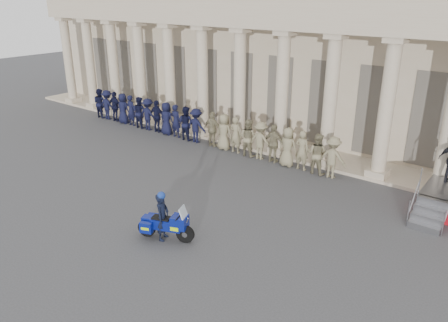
% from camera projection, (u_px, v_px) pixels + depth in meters
% --- Properties ---
extents(ground, '(90.00, 90.00, 0.00)m').
position_uv_depth(ground, '(150.00, 202.00, 17.81)').
color(ground, '#3B3B3D').
rests_on(ground, ground).
extents(building, '(40.00, 12.50, 9.00)m').
position_uv_depth(building, '(321.00, 52.00, 27.02)').
color(building, tan).
rests_on(building, ground).
extents(officer_rank, '(17.92, 0.74, 1.96)m').
position_uv_depth(officer_rank, '(193.00, 125.00, 24.61)').
color(officer_rank, black).
rests_on(officer_rank, ground).
extents(motorcycle, '(1.98, 1.18, 1.33)m').
position_uv_depth(motorcycle, '(166.00, 224.00, 14.92)').
color(motorcycle, black).
rests_on(motorcycle, ground).
extents(rider, '(0.60, 0.73, 1.79)m').
position_uv_depth(rider, '(162.00, 216.00, 14.84)').
color(rider, black).
rests_on(rider, ground).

